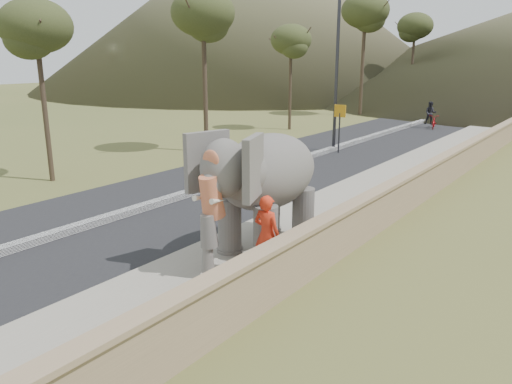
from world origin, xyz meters
TOP-DOWN VIEW (x-y plane):
  - ground at (0.00, 0.00)m, footprint 160.00×160.00m
  - road at (-5.00, 10.00)m, footprint 7.00×120.00m
  - median at (-5.00, 10.00)m, footprint 0.35×120.00m
  - walkway at (0.00, 10.00)m, footprint 3.00×120.00m
  - parapet at (1.65, 10.00)m, footprint 0.30×120.00m
  - lamppost at (-4.69, 18.09)m, footprint 1.76×0.36m
  - signboard at (-4.50, 17.65)m, footprint 0.60×0.08m
  - hill_left at (-38.00, 55.00)m, footprint 60.00×60.00m
  - elephant_and_man at (0.02, 5.00)m, footprint 2.38×4.14m
  - motorcyclist at (-3.50, 29.29)m, footprint 1.24×1.86m

SIDE VIEW (x-z plane):
  - ground at x=0.00m, z-range 0.00..0.00m
  - road at x=-5.00m, z-range 0.00..0.03m
  - walkway at x=0.00m, z-range 0.00..0.15m
  - median at x=-5.00m, z-range 0.00..0.22m
  - parapet at x=1.65m, z-range 0.00..1.10m
  - motorcyclist at x=-3.50m, z-range -0.21..1.57m
  - elephant_and_man at x=0.02m, z-range 0.14..3.06m
  - signboard at x=-4.50m, z-range 0.44..2.84m
  - lamppost at x=-4.69m, z-range 0.87..8.87m
  - hill_left at x=-38.00m, z-range 0.00..22.00m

